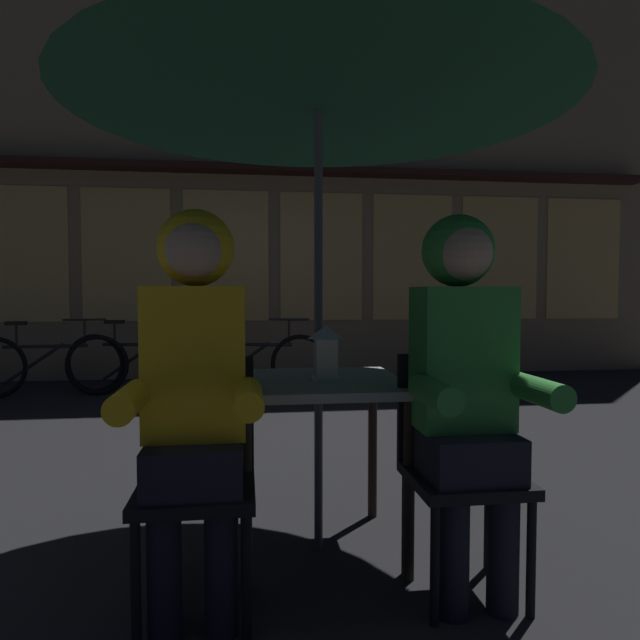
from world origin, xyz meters
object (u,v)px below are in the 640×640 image
at_px(cafe_table, 318,403).
at_px(person_left_hooded, 195,370).
at_px(chair_left, 197,468).
at_px(bicycle_nearest, 46,365).
at_px(lantern, 326,352).
at_px(patio_umbrella, 318,65).
at_px(bicycle_second, 140,362).
at_px(chair_right, 458,457).
at_px(bicycle_third, 254,362).
at_px(person_right_hooded, 465,365).

relative_size(cafe_table, person_left_hooded, 0.53).
distance_m(chair_left, bicycle_nearest, 4.71).
relative_size(cafe_table, lantern, 3.20).
xyz_separation_m(cafe_table, person_left_hooded, (-0.48, -0.43, 0.21)).
relative_size(patio_umbrella, person_left_hooded, 1.65).
bearing_deg(bicycle_second, cafe_table, -69.89).
relative_size(chair_left, chair_right, 1.00).
relative_size(chair_right, person_left_hooded, 0.62).
distance_m(chair_right, bicycle_nearest, 5.18).
relative_size(cafe_table, bicycle_third, 0.45).
distance_m(person_right_hooded, bicycle_third, 4.34).
relative_size(cafe_table, patio_umbrella, 0.32).
bearing_deg(patio_umbrella, chair_right, -37.55).
bearing_deg(cafe_table, patio_umbrella, 0.00).
relative_size(chair_right, bicycle_third, 0.53).
height_order(lantern, bicycle_third, lantern).
bearing_deg(lantern, bicycle_third, 93.58).
bearing_deg(bicycle_third, person_right_hooded, -80.70).
xyz_separation_m(chair_left, bicycle_third, (0.26, 4.20, -0.14)).
distance_m(patio_umbrella, lantern, 1.20).
relative_size(person_left_hooded, bicycle_third, 0.85).
relative_size(chair_left, bicycle_third, 0.53).
bearing_deg(bicycle_second, patio_umbrella, -69.89).
relative_size(patio_umbrella, person_right_hooded, 1.65).
distance_m(bicycle_nearest, bicycle_third, 2.21).
bearing_deg(chair_left, cafe_table, 37.55).
height_order(cafe_table, bicycle_second, bicycle_second).
bearing_deg(bicycle_third, patio_umbrella, -86.75).
height_order(patio_umbrella, person_right_hooded, patio_umbrella).
distance_m(cafe_table, patio_umbrella, 1.42).
distance_m(lantern, bicycle_third, 3.92).
distance_m(chair_right, person_left_hooded, 1.03).
xyz_separation_m(chair_right, bicycle_third, (-0.70, 4.20, -0.14)).
bearing_deg(bicycle_third, bicycle_second, 172.59).
bearing_deg(chair_left, chair_right, 0.00).
distance_m(bicycle_nearest, bicycle_second, 0.96).
xyz_separation_m(chair_right, person_left_hooded, (-0.96, -0.06, 0.36)).
xyz_separation_m(lantern, bicycle_third, (-0.24, 3.88, -0.51)).
distance_m(chair_right, bicycle_second, 4.78).
height_order(patio_umbrella, lantern, patio_umbrella).
relative_size(bicycle_nearest, bicycle_third, 1.02).
distance_m(chair_left, bicycle_second, 4.48).
height_order(cafe_table, person_right_hooded, person_right_hooded).
height_order(cafe_table, chair_left, chair_left).
bearing_deg(person_right_hooded, bicycle_nearest, 123.76).
height_order(lantern, chair_right, lantern).
xyz_separation_m(cafe_table, bicycle_second, (-1.46, 4.00, -0.29)).
bearing_deg(person_right_hooded, cafe_table, 138.43).
bearing_deg(cafe_table, bicycle_nearest, 121.74).
height_order(bicycle_nearest, bicycle_second, same).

